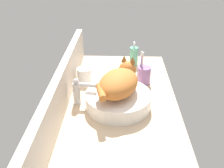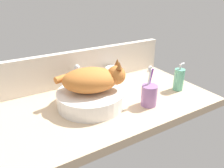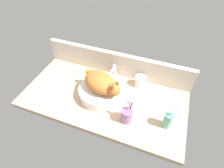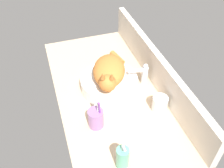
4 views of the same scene
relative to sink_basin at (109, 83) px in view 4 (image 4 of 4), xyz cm
name	(u,v)px [view 4 (image 4 of 4)]	position (x,y,z in cm)	size (l,w,h in cm)	color
ground_plane	(110,93)	(2.17, -0.54, -5.62)	(115.95, 57.64, 4.00)	#D1B28E
backsplash_panel	(156,68)	(2.17, 26.49, 5.89)	(115.95, 3.60, 19.02)	silver
sink_basin	(109,83)	(0.00, 0.00, 0.00)	(31.37, 31.37, 7.24)	white
cat	(109,72)	(1.30, -0.42, 9.38)	(30.20, 24.89, 14.00)	#CC7533
faucet	(143,74)	(2.49, 19.06, 3.68)	(4.19, 11.86, 13.60)	silver
soap_dispenser	(122,158)	(47.43, -9.33, 2.34)	(5.37, 5.37, 14.94)	#60B793
toothbrush_cup	(96,118)	(23.25, -13.89, 1.61)	(7.43, 7.43, 18.70)	#996BA8
water_glass	(160,105)	(23.44, 19.39, 0.00)	(7.86, 7.86, 8.31)	white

